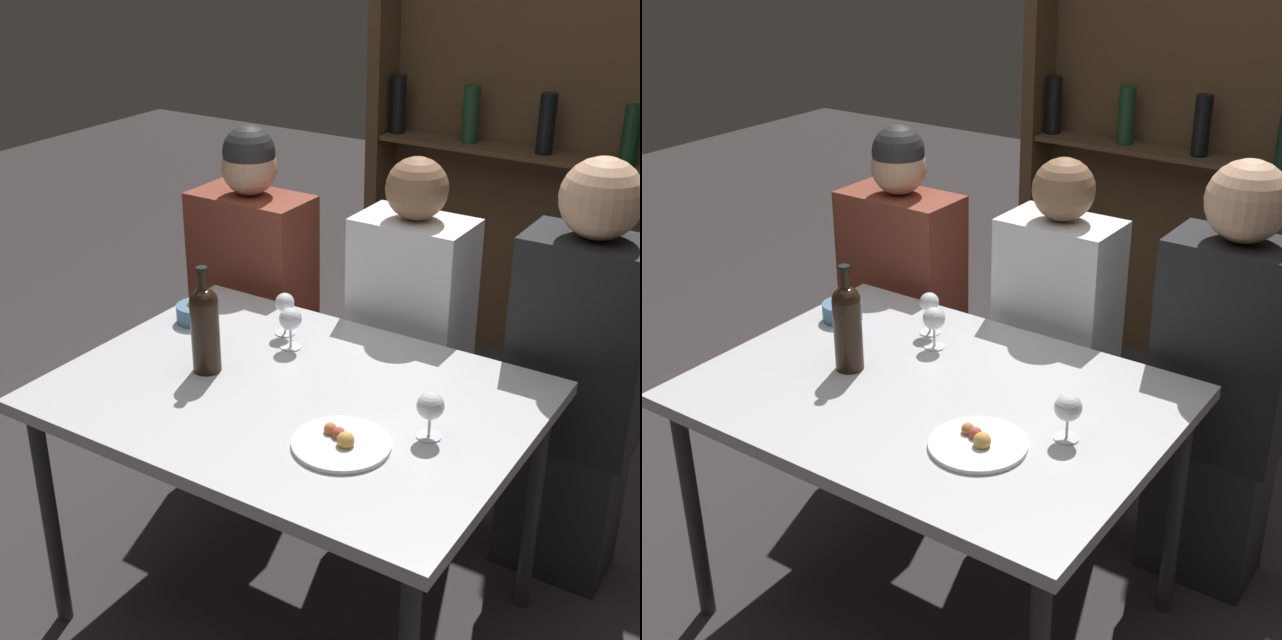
% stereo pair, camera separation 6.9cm
% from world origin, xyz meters
% --- Properties ---
extents(ground_plane, '(10.00, 10.00, 0.00)m').
position_xyz_m(ground_plane, '(0.00, 0.00, 0.00)').
color(ground_plane, '#332D2D').
extents(dining_table, '(1.21, 0.89, 0.74)m').
position_xyz_m(dining_table, '(0.00, 0.00, 0.67)').
color(dining_table, silver).
rests_on(dining_table, ground_plane).
extents(wine_rack_wall, '(1.55, 0.21, 2.35)m').
position_xyz_m(wine_rack_wall, '(-0.00, 1.86, 1.18)').
color(wine_rack_wall, '#4C3823').
rests_on(wine_rack_wall, ground_plane).
extents(wine_bottle, '(0.08, 0.08, 0.30)m').
position_xyz_m(wine_bottle, '(-0.26, -0.03, 0.87)').
color(wine_bottle, black).
rests_on(wine_bottle, dining_table).
extents(wine_glass_0, '(0.07, 0.07, 0.12)m').
position_xyz_m(wine_glass_0, '(0.39, -0.01, 0.82)').
color(wine_glass_0, silver).
rests_on(wine_glass_0, dining_table).
extents(wine_glass_1, '(0.06, 0.06, 0.13)m').
position_xyz_m(wine_glass_1, '(-0.21, 0.27, 0.83)').
color(wine_glass_1, silver).
rests_on(wine_glass_1, dining_table).
extents(wine_glass_2, '(0.06, 0.06, 0.12)m').
position_xyz_m(wine_glass_2, '(-0.14, 0.20, 0.82)').
color(wine_glass_2, silver).
rests_on(wine_glass_2, dining_table).
extents(food_plate_0, '(0.23, 0.23, 0.05)m').
position_xyz_m(food_plate_0, '(0.24, -0.15, 0.75)').
color(food_plate_0, silver).
rests_on(food_plate_0, dining_table).
extents(snack_bowl, '(0.12, 0.12, 0.07)m').
position_xyz_m(snack_bowl, '(-0.48, 0.19, 0.77)').
color(snack_bowl, '#4C7299').
rests_on(snack_bowl, dining_table).
extents(seated_person_left, '(0.40, 0.22, 1.23)m').
position_xyz_m(seated_person_left, '(-0.58, 0.61, 0.59)').
color(seated_person_left, '#26262B').
rests_on(seated_person_left, ground_plane).
extents(seated_person_center, '(0.35, 0.22, 1.22)m').
position_xyz_m(seated_person_center, '(0.03, 0.61, 0.58)').
color(seated_person_center, '#26262B').
rests_on(seated_person_center, ground_plane).
extents(seated_person_right, '(0.37, 0.22, 1.29)m').
position_xyz_m(seated_person_right, '(0.56, 0.61, 0.62)').
color(seated_person_right, '#26262B').
rests_on(seated_person_right, ground_plane).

